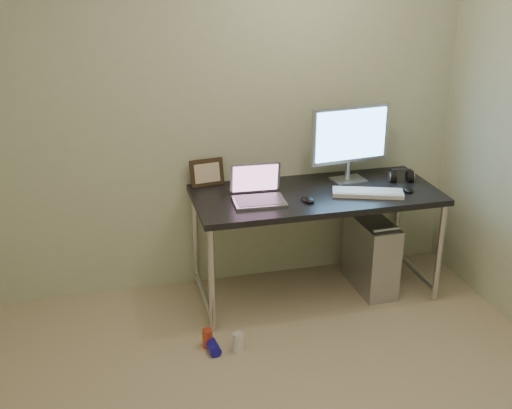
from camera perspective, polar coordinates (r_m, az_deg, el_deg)
name	(u,v)px	position (r m, az deg, el deg)	size (l,w,h in m)	color
wall_back	(209,111)	(4.27, -4.17, 8.28)	(3.50, 0.02, 2.50)	beige
desk	(316,203)	(4.28, 5.35, 0.13)	(1.62, 0.71, 0.75)	black
tower_computer	(371,254)	(4.57, 10.15, -4.34)	(0.23, 0.50, 0.55)	#A8A8AC
cable_a	(347,218)	(4.77, 8.12, -1.18)	(0.01, 0.01, 0.70)	black
cable_b	(360,220)	(4.79, 9.19, -1.38)	(0.01, 0.01, 0.72)	black
can_red	(208,338)	(3.97, -4.33, -11.77)	(0.06, 0.06, 0.12)	#BD4020
can_white	(238,342)	(3.92, -1.58, -12.13)	(0.07, 0.07, 0.12)	white
can_blue	(213,347)	(3.93, -3.83, -12.54)	(0.07, 0.07, 0.12)	#1A13A6
laptop	(258,192)	(4.08, 0.14, 1.10)	(0.34, 0.28, 0.23)	#B1B2B9
monitor	(350,138)	(4.39, 8.37, 5.89)	(0.57, 0.19, 0.53)	#B1B2B9
keyboard	(368,193)	(4.25, 9.91, 1.03)	(0.46, 0.15, 0.03)	silver
mouse_right	(408,189)	(4.36, 13.37, 1.36)	(0.06, 0.10, 0.03)	black
mouse_left	(308,199)	(4.09, 4.65, 0.53)	(0.07, 0.11, 0.04)	black
headphones	(401,177)	(4.54, 12.78, 2.40)	(0.18, 0.11, 0.11)	black
picture_frame	(207,172)	(4.34, -4.39, 2.86)	(0.23, 0.03, 0.18)	black
webcam	(247,172)	(4.33, -0.81, 2.87)	(0.04, 0.03, 0.12)	silver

